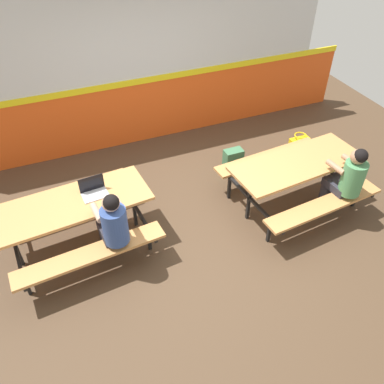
{
  "coord_description": "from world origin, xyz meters",
  "views": [
    {
      "loc": [
        -1.54,
        -3.7,
        3.99
      ],
      "look_at": [
        0.0,
        0.07,
        0.55
      ],
      "focal_mm": 37.01,
      "sensor_mm": 36.0,
      "label": 1
    }
  ],
  "objects": [
    {
      "name": "backpack_dark",
      "position": [
        1.05,
        0.89,
        0.22
      ],
      "size": [
        0.3,
        0.22,
        0.44
      ],
      "color": "#3F724C",
      "rests_on": "ground"
    },
    {
      "name": "picnic_table_right",
      "position": [
        1.54,
        -0.1,
        0.58
      ],
      "size": [
        1.97,
        1.71,
        0.74
      ],
      "color": "tan",
      "rests_on": "ground"
    },
    {
      "name": "laptop_silver",
      "position": [
        -1.24,
        0.3,
        0.79
      ],
      "size": [
        0.34,
        0.25,
        0.22
      ],
      "color": "silver",
      "rests_on": "picnic_table_left"
    },
    {
      "name": "ground_plane",
      "position": [
        0.0,
        0.0,
        -0.01
      ],
      "size": [
        10.0,
        10.0,
        0.02
      ],
      "primitive_type": "cube",
      "color": "#4C3826"
    },
    {
      "name": "student_nearer",
      "position": [
        -1.15,
        -0.29,
        0.71
      ],
      "size": [
        0.39,
        0.53,
        1.21
      ],
      "color": "#2D2D38",
      "rests_on": "ground"
    },
    {
      "name": "accent_backdrop",
      "position": [
        0.0,
        2.45,
        1.25
      ],
      "size": [
        8.0,
        0.14,
        2.6
      ],
      "color": "#E55119",
      "rests_on": "ground"
    },
    {
      "name": "tote_bag_bright",
      "position": [
        2.31,
        0.88,
        0.19
      ],
      "size": [
        0.34,
        0.21,
        0.43
      ],
      "color": "yellow",
      "rests_on": "ground"
    },
    {
      "name": "picnic_table_left",
      "position": [
        -1.54,
        0.23,
        0.58
      ],
      "size": [
        1.97,
        1.71,
        0.74
      ],
      "color": "tan",
      "rests_on": "ground"
    },
    {
      "name": "student_further",
      "position": [
        1.98,
        -0.62,
        0.71
      ],
      "size": [
        0.39,
        0.53,
        1.21
      ],
      "color": "#2D2D38",
      "rests_on": "ground"
    }
  ]
}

